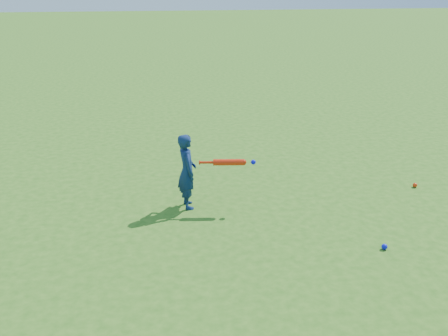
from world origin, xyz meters
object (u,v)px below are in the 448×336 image
(ground_ball_red, at_px, (415,185))
(ground_ball_blue, at_px, (384,247))
(child, at_px, (187,171))
(bat_swing, at_px, (231,162))

(ground_ball_red, relative_size, ground_ball_blue, 0.96)
(child, height_order, bat_swing, child)
(ground_ball_blue, bearing_deg, bat_swing, 139.76)
(child, height_order, ground_ball_blue, child)
(child, relative_size, bat_swing, 1.38)
(bat_swing, bearing_deg, child, 175.36)
(ground_ball_blue, xyz_separation_m, bat_swing, (-1.61, 1.36, 0.63))
(child, bearing_deg, ground_ball_blue, -131.71)
(child, xyz_separation_m, ground_ball_red, (3.45, 0.18, -0.49))
(ground_ball_blue, relative_size, bat_swing, 0.09)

